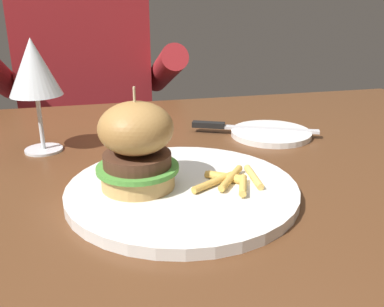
# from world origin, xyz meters

# --- Properties ---
(dining_table) EXTENTS (1.38, 0.80, 0.74)m
(dining_table) POSITION_xyz_m (0.00, 0.00, 0.65)
(dining_table) COLOR #56331C
(dining_table) RESTS_ON ground
(main_plate) EXTENTS (0.29, 0.29, 0.01)m
(main_plate) POSITION_xyz_m (0.01, -0.12, 0.75)
(main_plate) COLOR white
(main_plate) RESTS_ON dining_table
(burger_sandwich) EXTENTS (0.10, 0.10, 0.13)m
(burger_sandwich) POSITION_xyz_m (-0.04, -0.11, 0.81)
(burger_sandwich) COLOR tan
(burger_sandwich) RESTS_ON main_plate
(fries_pile) EXTENTS (0.10, 0.08, 0.01)m
(fries_pile) POSITION_xyz_m (0.08, -0.13, 0.76)
(fries_pile) COLOR #EABC5B
(fries_pile) RESTS_ON main_plate
(wine_glass) EXTENTS (0.08, 0.08, 0.18)m
(wine_glass) POSITION_xyz_m (-0.17, 0.09, 0.87)
(wine_glass) COLOR silver
(wine_glass) RESTS_ON dining_table
(bread_plate) EXTENTS (0.14, 0.14, 0.01)m
(bread_plate) POSITION_xyz_m (0.22, 0.08, 0.74)
(bread_plate) COLOR white
(bread_plate) RESTS_ON dining_table
(table_knife) EXTENTS (0.21, 0.11, 0.01)m
(table_knife) POSITION_xyz_m (0.18, 0.10, 0.75)
(table_knife) COLOR silver
(table_knife) RESTS_ON bread_plate
(diner_person) EXTENTS (0.51, 0.36, 1.18)m
(diner_person) POSITION_xyz_m (-0.10, 0.68, 0.56)
(diner_person) COLOR #282833
(diner_person) RESTS_ON ground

